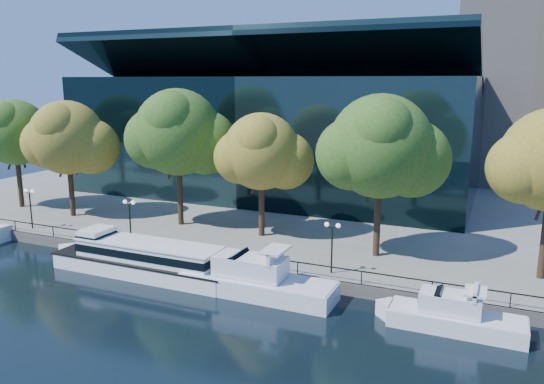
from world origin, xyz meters
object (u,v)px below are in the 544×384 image
at_px(tree_4, 382,149).
at_px(tree_3, 263,153).
at_px(cruiser_near, 251,279).
at_px(lamp_2, 332,236).
at_px(tree_1, 68,139).
at_px(cruiser_far, 450,315).
at_px(lamp_1, 130,211).
at_px(tour_boat, 139,257).
at_px(tree_2, 179,134).
at_px(lamp_0, 30,199).
at_px(tree_0, 15,134).

bearing_deg(tree_4, tree_3, 172.51).
relative_size(cruiser_near, tree_4, 0.96).
bearing_deg(tree_4, lamp_2, -113.58).
distance_m(cruiser_near, tree_1, 29.20).
xyz_separation_m(cruiser_near, cruiser_far, (14.11, -0.04, -0.20)).
relative_size(tree_1, lamp_1, 3.11).
bearing_deg(tour_boat, tree_2, 105.39).
height_order(tree_3, lamp_0, tree_3).
bearing_deg(tree_2, cruiser_far, -22.40).
bearing_deg(tree_1, tree_4, -0.10).
distance_m(cruiser_far, tree_3, 22.77).
height_order(tour_boat, tree_4, tree_4).
bearing_deg(tree_0, tree_1, -5.26).
xyz_separation_m(cruiser_near, tree_0, (-34.97, 10.39, 8.41)).
bearing_deg(tree_4, cruiser_near, -127.56).
distance_m(tree_2, lamp_0, 16.23).
height_order(cruiser_far, tree_1, tree_1).
height_order(tree_3, lamp_2, tree_3).
xyz_separation_m(tree_2, tree_3, (9.30, -0.27, -1.37)).
height_order(tree_3, tree_4, tree_4).
bearing_deg(cruiser_near, cruiser_far, -0.17).
relative_size(cruiser_far, tree_1, 0.75).
height_order(tree_2, lamp_0, tree_2).
relative_size(tree_4, lamp_2, 3.38).
xyz_separation_m(tour_boat, lamp_2, (15.29, 3.84, 2.57)).
bearing_deg(tree_3, tour_boat, -119.95).
distance_m(cruiser_near, lamp_0, 26.91).
relative_size(tree_3, lamp_1, 2.91).
bearing_deg(lamp_1, lamp_0, 180.00).
height_order(tree_2, tree_3, tree_2).
xyz_separation_m(tree_0, tree_1, (8.65, -0.80, -0.17)).
xyz_separation_m(tree_0, lamp_2, (39.90, -6.35, -5.61)).
height_order(lamp_0, lamp_1, same).
bearing_deg(lamp_0, tree_0, 143.28).
xyz_separation_m(cruiser_far, lamp_2, (-9.18, 4.08, 3.00)).
relative_size(cruiser_near, tree_3, 1.11).
bearing_deg(tree_3, lamp_2, -37.74).
bearing_deg(tree_4, lamp_0, -170.76).
xyz_separation_m(tree_0, tree_2, (21.56, 0.92, 0.75)).
relative_size(tour_boat, tree_4, 1.29).
xyz_separation_m(tree_0, lamp_1, (20.78, -6.35, -5.61)).
relative_size(tree_0, tree_3, 1.07).
distance_m(tour_boat, tree_4, 21.82).
height_order(cruiser_far, tree_3, tree_3).
height_order(cruiser_near, tree_0, tree_0).
relative_size(tour_boat, lamp_0, 4.35).
bearing_deg(lamp_0, cruiser_far, -5.74).
height_order(tree_1, lamp_1, tree_1).
height_order(cruiser_near, tree_2, tree_2).
xyz_separation_m(tour_boat, tree_0, (-24.62, 10.19, 8.17)).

